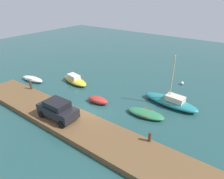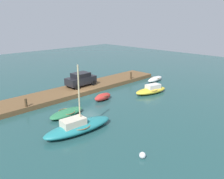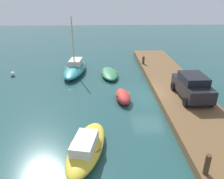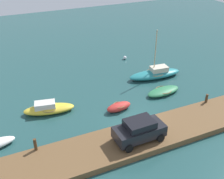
% 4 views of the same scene
% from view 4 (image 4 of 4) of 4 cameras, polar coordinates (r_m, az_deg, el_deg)
% --- Properties ---
extents(ground_plane, '(84.00, 84.00, 0.00)m').
position_cam_4_polar(ground_plane, '(24.42, 4.59, -6.60)').
color(ground_plane, '#234C4C').
extents(dock_platform, '(26.51, 3.91, 0.52)m').
position_cam_4_polar(dock_platform, '(22.65, 7.55, -9.32)').
color(dock_platform, brown).
rests_on(dock_platform, ground_plane).
extents(dinghy_red, '(2.58, 1.33, 0.75)m').
position_cam_4_polar(dinghy_red, '(25.59, 1.42, -3.58)').
color(dinghy_red, '#B72D28').
rests_on(dinghy_red, ground_plane).
extents(rowboat_green, '(3.93, 1.94, 0.56)m').
position_cam_4_polar(rowboat_green, '(28.73, 10.56, -0.33)').
color(rowboat_green, '#2D7A4C').
rests_on(rowboat_green, ground_plane).
extents(sailboat_teal, '(6.31, 2.47, 5.59)m').
position_cam_4_polar(sailboat_teal, '(31.75, 8.93, 3.30)').
color(sailboat_teal, teal).
rests_on(sailboat_teal, ground_plane).
extents(motorboat_yellow, '(4.81, 2.50, 1.11)m').
position_cam_4_polar(motorboat_yellow, '(25.94, -13.01, -3.81)').
color(motorboat_yellow, gold).
rests_on(motorboat_yellow, ground_plane).
extents(mooring_post_west, '(0.24, 0.24, 0.98)m').
position_cam_4_polar(mooring_post_west, '(21.19, -15.58, -10.91)').
color(mooring_post_west, '#47331E').
rests_on(mooring_post_west, dock_platform).
extents(mooring_post_mid_west, '(0.24, 0.24, 0.82)m').
position_cam_4_polar(mooring_post_mid_west, '(27.28, 18.97, -1.72)').
color(mooring_post_mid_west, '#47331E').
rests_on(mooring_post_mid_west, dock_platform).
extents(parked_car, '(3.93, 2.11, 1.76)m').
position_cam_4_polar(parked_car, '(21.18, 5.65, -8.31)').
color(parked_car, black).
rests_on(parked_car, dock_platform).
extents(marker_buoy, '(0.45, 0.45, 0.45)m').
position_cam_4_polar(marker_buoy, '(36.25, 2.68, 6.60)').
color(marker_buoy, silver).
rests_on(marker_buoy, ground_plane).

